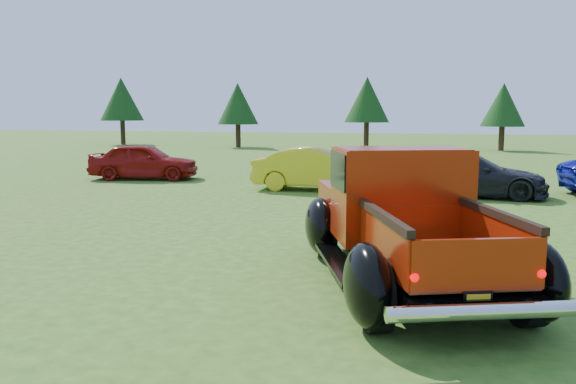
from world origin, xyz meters
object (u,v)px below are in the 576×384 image
(tree_mid_right, at_px, (503,105))
(pickup_truck, at_px, (399,216))
(show_car_yellow, at_px, (318,169))
(show_car_grey, at_px, (469,175))
(show_car_red, at_px, (144,161))
(tree_west, at_px, (238,104))
(tree_mid_left, at_px, (367,100))
(tree_far_west, at_px, (122,99))

(tree_mid_right, distance_m, pickup_truck, 31.31)
(show_car_yellow, bearing_deg, show_car_grey, -94.64)
(pickup_truck, bearing_deg, show_car_red, 113.44)
(tree_west, bearing_deg, tree_mid_left, 12.53)
(tree_mid_right, relative_size, show_car_red, 1.11)
(pickup_truck, bearing_deg, tree_mid_left, 77.27)
(pickup_truck, bearing_deg, tree_far_west, 106.41)
(tree_west, xyz_separation_m, tree_mid_right, (18.00, 1.00, -0.14))
(tree_far_west, relative_size, show_car_red, 1.31)
(pickup_truck, height_order, show_car_red, pickup_truck)
(tree_west, height_order, show_car_yellow, tree_west)
(show_car_yellow, height_order, show_car_grey, show_car_yellow)
(show_car_red, relative_size, show_car_yellow, 0.97)
(tree_mid_left, distance_m, tree_mid_right, 9.06)
(pickup_truck, bearing_deg, show_car_yellow, 88.53)
(tree_west, relative_size, show_car_red, 1.16)
(tree_mid_right, bearing_deg, show_car_yellow, -109.25)
(pickup_truck, relative_size, show_car_red, 1.41)
(tree_west, distance_m, pickup_truck, 32.95)
(tree_far_west, distance_m, show_car_yellow, 29.99)
(tree_mid_right, distance_m, show_car_grey, 22.28)
(tree_west, bearing_deg, pickup_truck, -65.57)
(tree_west, xyz_separation_m, tree_mid_left, (9.00, 2.00, 0.27))
(tree_far_west, distance_m, tree_west, 10.06)
(show_car_yellow, distance_m, show_car_grey, 4.63)
(tree_west, relative_size, show_car_yellow, 1.12)
(pickup_truck, bearing_deg, tree_mid_right, 60.98)
(tree_far_west, relative_size, show_car_yellow, 1.27)
(tree_mid_right, bearing_deg, tree_far_west, 180.00)
(show_car_grey, bearing_deg, tree_far_west, 51.48)
(tree_far_west, height_order, show_car_yellow, tree_far_west)
(tree_west, height_order, show_car_red, tree_west)
(tree_far_west, bearing_deg, tree_west, -5.71)
(tree_mid_right, height_order, pickup_truck, tree_mid_right)
(tree_far_west, height_order, tree_west, tree_far_west)
(show_car_red, bearing_deg, pickup_truck, -147.09)
(tree_far_west, relative_size, pickup_truck, 0.93)
(tree_mid_left, bearing_deg, show_car_yellow, -86.54)
(tree_west, distance_m, show_car_grey, 25.89)
(pickup_truck, relative_size, show_car_grey, 1.27)
(tree_far_west, relative_size, tree_mid_left, 1.04)
(show_car_red, relative_size, show_car_grey, 0.90)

